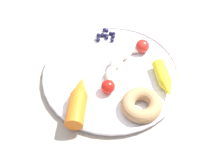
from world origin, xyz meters
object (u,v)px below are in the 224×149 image
at_px(tomato_near, 142,46).
at_px(blueberry_pile, 106,35).
at_px(banana, 119,64).
at_px(donut, 142,105).
at_px(carrot_yellow, 164,79).
at_px(carrot_orange, 78,100).
at_px(plate, 112,75).
at_px(dining_table, 120,94).
at_px(tomato_mid, 108,87).

bearing_deg(tomato_near, blueberry_pile, 62.08).
xyz_separation_m(banana, donut, (-0.13, -0.05, 0.00)).
bearing_deg(carrot_yellow, carrot_orange, 108.95).
distance_m(plate, carrot_orange, 0.12).
bearing_deg(banana, donut, -157.46).
bearing_deg(tomato_near, dining_table, 144.39).
bearing_deg(donut, tomato_near, -3.07).
height_order(plate, donut, donut).
distance_m(dining_table, donut, 0.16).
bearing_deg(donut, tomato_mid, 57.54).
xyz_separation_m(donut, tomato_mid, (0.05, 0.08, 0.00)).
distance_m(dining_table, tomato_near, 0.15).
height_order(carrot_orange, carrot_yellow, carrot_orange).
xyz_separation_m(dining_table, plate, (-0.00, 0.02, 0.09)).
xyz_separation_m(dining_table, carrot_yellow, (-0.03, -0.11, 0.11)).
relative_size(dining_table, carrot_yellow, 11.78).
distance_m(carrot_orange, tomato_mid, 0.08).
xyz_separation_m(dining_table, donut, (-0.10, -0.05, 0.11)).
xyz_separation_m(banana, tomato_mid, (-0.08, 0.03, 0.00)).
bearing_deg(tomato_near, tomato_mid, 146.88).
height_order(carrot_orange, donut, carrot_orange).
bearing_deg(tomato_mid, banana, -18.63).
relative_size(banana, blueberry_pile, 3.07).
xyz_separation_m(donut, tomato_near, (0.19, -0.01, 0.00)).
height_order(carrot_yellow, blueberry_pile, carrot_yellow).
xyz_separation_m(carrot_yellow, tomato_near, (0.11, 0.05, 0.00)).
bearing_deg(tomato_mid, carrot_orange, 122.90).
relative_size(donut, tomato_near, 2.59).
xyz_separation_m(blueberry_pile, tomato_near, (-0.05, -0.10, 0.01)).
bearing_deg(carrot_yellow, tomato_near, 23.80).
distance_m(banana, donut, 0.14).
height_order(carrot_yellow, tomato_mid, tomato_mid).
bearing_deg(carrot_yellow, donut, 142.69).
bearing_deg(dining_table, tomato_mid, 150.85).
distance_m(blueberry_pile, tomato_near, 0.11).
relative_size(dining_table, carrot_orange, 9.51).
distance_m(blueberry_pile, tomato_mid, 0.19).
relative_size(banana, carrot_yellow, 1.52).
height_order(dining_table, tomato_mid, tomato_mid).
bearing_deg(plate, donut, -145.59).
bearing_deg(carrot_orange, banana, -37.82).
height_order(dining_table, plate, plate).
xyz_separation_m(plate, banana, (0.02, -0.02, 0.02)).
distance_m(dining_table, carrot_orange, 0.18).
relative_size(carrot_yellow, tomato_mid, 3.13).
bearing_deg(plate, banana, -34.58).
distance_m(carrot_orange, donut, 0.15).
distance_m(carrot_yellow, tomato_near, 0.12).
xyz_separation_m(carrot_orange, carrot_yellow, (0.07, -0.20, -0.00)).
distance_m(banana, carrot_yellow, 0.12).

